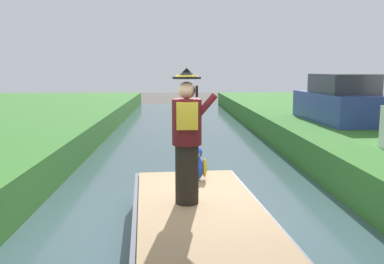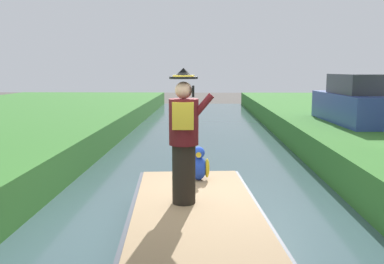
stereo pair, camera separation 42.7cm
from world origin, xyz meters
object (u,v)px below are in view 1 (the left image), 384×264
(parked_car_blue, at_px, (340,102))
(parrot_plush, at_px, (196,165))
(person_pirate, at_px, (187,137))
(boat, at_px, (199,227))

(parked_car_blue, bearing_deg, parrot_plush, -127.81)
(person_pirate, relative_size, parrot_plush, 3.25)
(person_pirate, relative_size, parked_car_blue, 0.45)
(parrot_plush, relative_size, parked_car_blue, 0.14)
(boat, bearing_deg, person_pirate, 145.00)
(person_pirate, bearing_deg, parked_car_blue, 56.25)
(boat, distance_m, person_pirate, 1.25)
(person_pirate, bearing_deg, boat, -34.78)
(person_pirate, height_order, parrot_plush, person_pirate)
(parked_car_blue, bearing_deg, person_pirate, -123.98)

